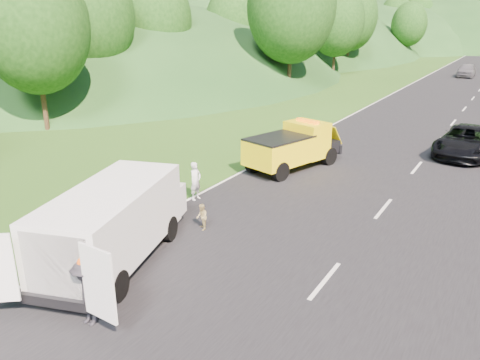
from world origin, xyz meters
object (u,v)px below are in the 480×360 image
Objects in this scene: worker at (90,324)px; suitcase at (168,185)px; tow_truck at (294,146)px; spare_tire at (89,304)px; white_van at (115,221)px; child at (202,230)px; passing_suv at (465,156)px; woman at (196,199)px.

suitcase is (-4.13, 7.94, 0.27)m from worker.
tow_truck is at bearing 94.98° from worker.
suitcase is at bearing 115.26° from spare_tire.
tow_truck is 3.36× the size of worker.
white_van reaches higher than child.
passing_suv is (9.93, 12.29, -0.27)m from suitcase.
woman is at bearing -119.18° from passing_suv.
passing_suv is at bearing 74.63° from worker.
tow_truck reaches higher than spare_tire.
tow_truck is 13.04m from spare_tire.
suitcase reaches higher than spare_tire.
woman reaches higher than passing_suv.
child is (0.86, 3.07, -1.33)m from white_van.
worker is 0.85m from spare_tire.
white_van reaches higher than suitcase.
white_van is 4.66× the size of woman.
passing_suv is at bearing 49.93° from white_van.
spare_tire is (0.09, -5.06, 0.00)m from child.
white_van is 7.77× the size of child.
woman is (-1.56, -5.73, -1.10)m from tow_truck.
woman is 0.93× the size of worker.
worker is at bearing -75.35° from white_van.
child is at bearing 91.04° from spare_tire.
white_van is 4.34× the size of worker.
white_van is at bearing -166.06° from woman.
white_van is 3.46m from child.
passing_suv is (6.53, 14.62, 0.00)m from child.
suitcase is at bearing 118.08° from worker.
white_van is 13.24× the size of suitcase.
child is at bearing -136.51° from woman.
suitcase is (-2.54, 5.40, -1.06)m from white_van.
tow_truck is 8.00m from child.
child is 1.70× the size of suitcase.
white_van is at bearing 122.67° from worker.
child is at bearing -109.24° from passing_suv.
white_van reaches higher than passing_suv.
worker reaches higher than child.
passing_suv reaches higher than spare_tire.
woman is at bearing 105.06° from spare_tire.
tow_truck is at bearing -130.73° from passing_suv.
woman is at bearing -89.34° from tow_truck.
white_van is at bearing -59.33° from child.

